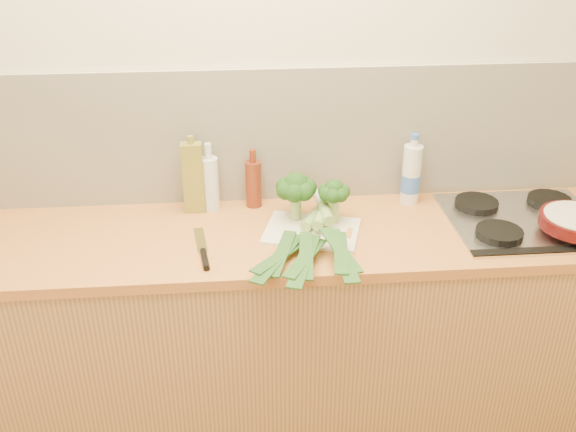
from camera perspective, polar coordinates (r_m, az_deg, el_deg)
The scene contains 14 objects.
room_shell at distance 2.54m, azimuth -3.00°, elevation 7.02°, with size 3.50×3.50×3.50m.
counter at distance 2.64m, azimuth -2.36°, elevation -10.07°, with size 3.20×0.62×0.90m.
gas_hob at distance 2.61m, azimuth 20.36°, elevation -0.26°, with size 0.58×0.50×0.04m.
chopping_board at distance 2.39m, azimuth 2.14°, elevation -1.34°, with size 0.34×0.25×0.01m, color beige.
broccoli_left at distance 2.41m, azimuth 0.70°, elevation 2.50°, with size 0.15×0.16×0.19m.
broccoli_right at distance 2.40m, azimuth 4.09°, elevation 2.03°, with size 0.12×0.12×0.17m.
leek_front at distance 2.35m, azimuth 1.47°, elevation -1.05°, with size 0.36×0.60×0.04m.
leek_mid at distance 2.32m, azimuth 2.61°, elevation -0.94°, with size 0.25×0.65×0.04m.
leek_back at distance 2.31m, azimuth 3.74°, elevation -0.65°, with size 0.11×0.64×0.04m.
chefs_knife at distance 2.26m, azimuth -7.50°, elevation -3.40°, with size 0.07×0.31×0.02m.
oil_tin at distance 2.51m, azimuth -8.42°, elevation 3.41°, with size 0.08×0.05×0.31m.
glass_bottle at distance 2.53m, azimuth -6.96°, elevation 2.96°, with size 0.07×0.07×0.28m.
amber_bottle at distance 2.55m, azimuth -3.09°, elevation 2.96°, with size 0.06×0.06×0.24m.
water_bottle at distance 2.61m, azimuth 10.88°, elevation 3.51°, with size 0.08×0.08×0.27m.
Camera 1 is at (-0.07, -0.88, 2.07)m, focal length 40.00 mm.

